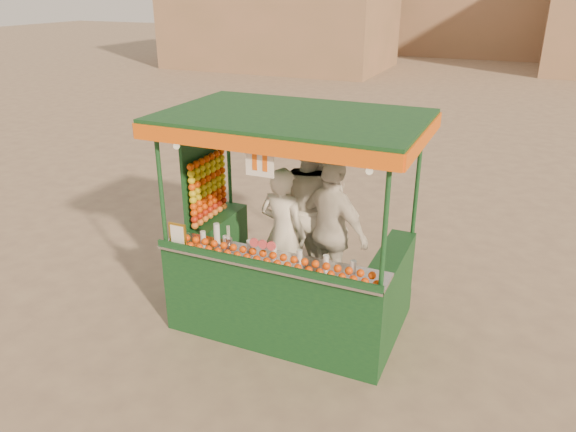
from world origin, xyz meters
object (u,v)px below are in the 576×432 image
at_px(juice_cart, 283,262).
at_px(vendor_left, 283,233).
at_px(vendor_middle, 309,206).
at_px(vendor_right, 332,232).

height_order(juice_cart, vendor_left, juice_cart).
bearing_deg(vendor_middle, vendor_left, 87.46).
bearing_deg(vendor_right, vendor_left, 38.75).
height_order(vendor_middle, vendor_right, vendor_middle).
distance_m(juice_cart, vendor_left, 0.33).
relative_size(vendor_middle, vendor_right, 1.15).
height_order(vendor_left, vendor_middle, vendor_middle).
bearing_deg(juice_cart, vendor_left, 113.31).
bearing_deg(vendor_left, vendor_middle, -99.19).
xyz_separation_m(juice_cart, vendor_left, (-0.07, 0.17, 0.27)).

